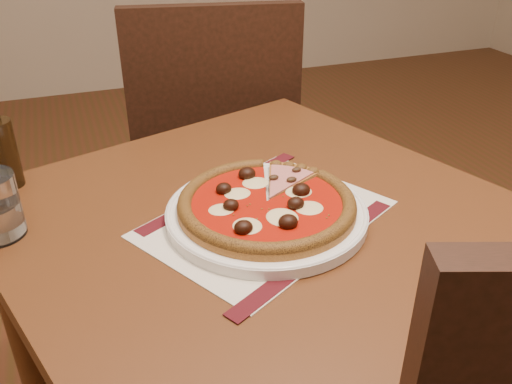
# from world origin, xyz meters

# --- Properties ---
(table) EXTENTS (1.01, 1.01, 0.75)m
(table) POSITION_xyz_m (-0.77, -0.02, 0.65)
(table) COLOR brown
(table) RESTS_ON ground
(chair_far) EXTENTS (0.54, 0.54, 0.97)m
(chair_far) POSITION_xyz_m (-0.65, 0.70, 0.56)
(chair_far) COLOR black
(chair_far) RESTS_ON ground
(placemat) EXTENTS (0.46, 0.42, 0.00)m
(placemat) POSITION_xyz_m (-0.77, -0.04, 0.75)
(placemat) COLOR beige
(placemat) RESTS_ON table
(plate) EXTENTS (0.33, 0.33, 0.02)m
(plate) POSITION_xyz_m (-0.77, -0.04, 0.76)
(plate) COLOR white
(plate) RESTS_ON placemat
(pizza) EXTENTS (0.29, 0.29, 0.04)m
(pizza) POSITION_xyz_m (-0.77, -0.04, 0.78)
(pizza) COLOR #AC7329
(pizza) RESTS_ON plate
(ham_slice) EXTENTS (0.12, 0.13, 0.02)m
(ham_slice) POSITION_xyz_m (-0.70, 0.03, 0.78)
(ham_slice) COLOR #AC7329
(ham_slice) RESTS_ON plate
(bottle) EXTENTS (0.05, 0.05, 0.18)m
(bottle) POSITION_xyz_m (-1.17, 0.23, 0.82)
(bottle) COLOR #34200D
(bottle) RESTS_ON table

